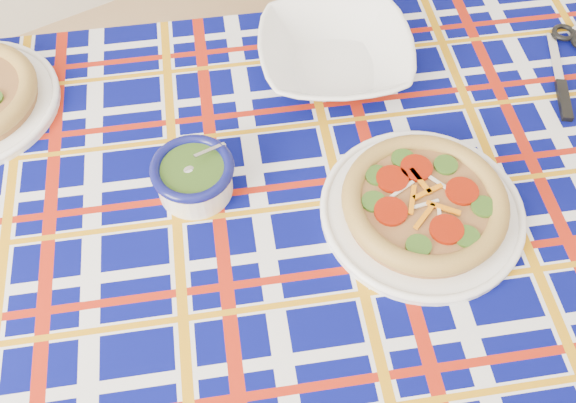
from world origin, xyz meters
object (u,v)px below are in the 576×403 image
dining_table (304,252)px  pesto_bowl (193,175)px  main_focaccia_plate (424,203)px  serving_bowl (335,56)px

dining_table → pesto_bowl: bearing=148.9°
dining_table → pesto_bowl: size_ratio=14.20×
dining_table → main_focaccia_plate: size_ratio=5.70×
dining_table → serving_bowl: serving_bowl is taller
main_focaccia_plate → pesto_bowl: size_ratio=2.49×
main_focaccia_plate → pesto_bowl: 0.39m
pesto_bowl → serving_bowl: pesto_bowl is taller
dining_table → pesto_bowl: 0.24m
dining_table → serving_bowl: 0.40m
dining_table → main_focaccia_plate: bearing=-0.7°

